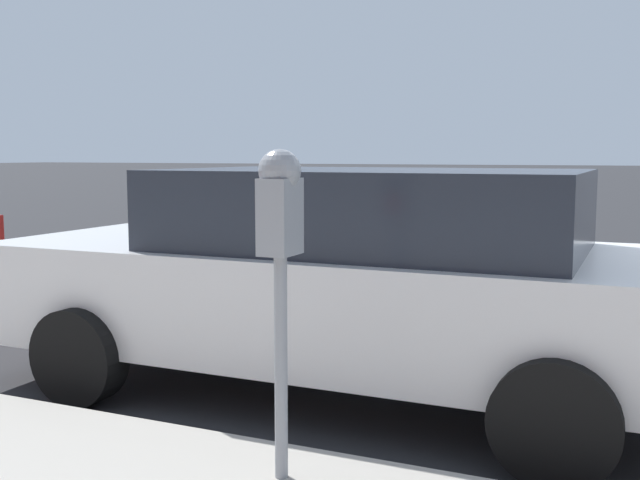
# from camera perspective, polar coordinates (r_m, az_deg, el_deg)

# --- Properties ---
(ground_plane) EXTENTS (220.00, 220.00, 0.00)m
(ground_plane) POSITION_cam_1_polar(r_m,az_deg,el_deg) (5.81, 14.28, -9.81)
(ground_plane) COLOR #2B2B2D
(parking_meter) EXTENTS (0.21, 0.19, 1.50)m
(parking_meter) POSITION_cam_1_polar(r_m,az_deg,el_deg) (3.32, -3.05, 0.80)
(parking_meter) COLOR gray
(parking_meter) RESTS_ON sidewalk
(car_white) EXTENTS (2.08, 4.76, 1.52)m
(car_white) POSITION_cam_1_polar(r_m,az_deg,el_deg) (5.01, 2.42, -2.80)
(car_white) COLOR silver
(car_white) RESTS_ON ground_plane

